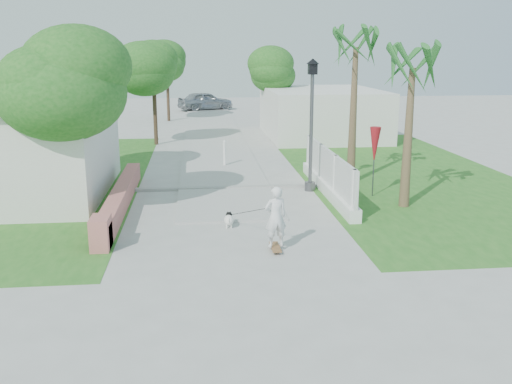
{
  "coord_description": "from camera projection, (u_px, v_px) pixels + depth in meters",
  "views": [
    {
      "loc": [
        -0.92,
        -13.25,
        4.71
      ],
      "look_at": [
        0.58,
        1.11,
        1.1
      ],
      "focal_mm": 40.0,
      "sensor_mm": 36.0,
      "label": 1
    }
  ],
  "objects": [
    {
      "name": "tree_path_far",
      "position": [
        167.0,
        63.0,
        37.88
      ],
      "size": [
        3.2,
        3.2,
        5.17
      ],
      "color": "#4C3826",
      "rests_on": "ground"
    },
    {
      "name": "tree_left_near",
      "position": [
        64.0,
        83.0,
        15.52
      ],
      "size": [
        3.6,
        3.6,
        5.28
      ],
      "color": "#4C3826",
      "rests_on": "ground"
    },
    {
      "name": "grass_left",
      "position": [
        33.0,
        181.0,
        21.03
      ],
      "size": [
        8.0,
        20.0,
        0.01
      ],
      "primitive_type": "cube",
      "color": "#296A21",
      "rests_on": "ground"
    },
    {
      "name": "grass_right",
      "position": [
        400.0,
        173.0,
        22.44
      ],
      "size": [
        8.0,
        20.0,
        0.01
      ],
      "primitive_type": "cube",
      "color": "#296A21",
      "rests_on": "ground"
    },
    {
      "name": "patio_umbrella",
      "position": [
        375.0,
        146.0,
        18.44
      ],
      "size": [
        0.36,
        0.36,
        2.3
      ],
      "color": "#59595E",
      "rests_on": "ground"
    },
    {
      "name": "building_right",
      "position": [
        321.0,
        113.0,
        31.68
      ],
      "size": [
        6.0,
        8.0,
        2.6
      ],
      "primitive_type": "cube",
      "color": "silver",
      "rests_on": "ground"
    },
    {
      "name": "path_strip",
      "position": [
        213.0,
        132.0,
        33.31
      ],
      "size": [
        3.2,
        36.0,
        0.06
      ],
      "primitive_type": "cube",
      "color": "#B7B7B2",
      "rests_on": "ground"
    },
    {
      "name": "curb",
      "position": [
        225.0,
        188.0,
        19.8
      ],
      "size": [
        6.5,
        0.25,
        0.1
      ],
      "primitive_type": "cube",
      "color": "#999993",
      "rests_on": "ground"
    },
    {
      "name": "parked_car",
      "position": [
        205.0,
        101.0,
        45.46
      ],
      "size": [
        4.68,
        3.18,
        1.48
      ],
      "primitive_type": "imported",
      "rotation": [
        0.0,
        0.0,
        1.93
      ],
      "color": "#ACAEB4",
      "rests_on": "ground"
    },
    {
      "name": "tree_path_left",
      "position": [
        153.0,
        68.0,
        28.21
      ],
      "size": [
        3.4,
        3.4,
        5.23
      ],
      "color": "#4C3826",
      "rests_on": "ground"
    },
    {
      "name": "street_lamp",
      "position": [
        311.0,
        120.0,
        19.03
      ],
      "size": [
        0.44,
        0.44,
        4.44
      ],
      "color": "#59595E",
      "rests_on": "ground"
    },
    {
      "name": "ground",
      "position": [
        237.0,
        247.0,
        14.02
      ],
      "size": [
        90.0,
        90.0,
        0.0
      ],
      "primitive_type": "plane",
      "color": "#B7B7B2",
      "rests_on": "ground"
    },
    {
      "name": "tree_left_mid",
      "position": [
        70.0,
        84.0,
        20.8
      ],
      "size": [
        3.2,
        3.2,
        4.85
      ],
      "color": "#4C3826",
      "rests_on": "ground"
    },
    {
      "name": "bollard",
      "position": [
        225.0,
        152.0,
        23.55
      ],
      "size": [
        0.14,
        0.14,
        1.09
      ],
      "color": "white",
      "rests_on": "ground"
    },
    {
      "name": "lattice_fence",
      "position": [
        328.0,
        178.0,
        19.06
      ],
      "size": [
        0.35,
        7.0,
        1.5
      ],
      "color": "white",
      "rests_on": "ground"
    },
    {
      "name": "pink_wall",
      "position": [
        119.0,
        201.0,
        17.04
      ],
      "size": [
        0.45,
        8.2,
        0.8
      ],
      "color": "#C17562",
      "rests_on": "ground"
    },
    {
      "name": "skateboarder",
      "position": [
        251.0,
        213.0,
        14.42
      ],
      "size": [
        1.31,
        2.56,
        1.59
      ],
      "rotation": [
        0.0,
        0.0,
        3.33
      ],
      "color": "olive",
      "rests_on": "ground"
    },
    {
      "name": "tree_path_right",
      "position": [
        268.0,
        71.0,
        32.78
      ],
      "size": [
        3.0,
        3.0,
        4.79
      ],
      "color": "#4C3826",
      "rests_on": "ground"
    },
    {
      "name": "palm_far",
      "position": [
        356.0,
        56.0,
        19.67
      ],
      "size": [
        1.8,
        1.8,
        5.3
      ],
      "color": "brown",
      "rests_on": "ground"
    },
    {
      "name": "dog",
      "position": [
        229.0,
        219.0,
        15.54
      ],
      "size": [
        0.29,
        0.59,
        0.4
      ],
      "rotation": [
        0.0,
        0.0,
        -0.07
      ],
      "color": "white",
      "rests_on": "ground"
    },
    {
      "name": "palm_near",
      "position": [
        412.0,
        76.0,
        16.69
      ],
      "size": [
        1.8,
        1.8,
        4.7
      ],
      "color": "brown",
      "rests_on": "ground"
    }
  ]
}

